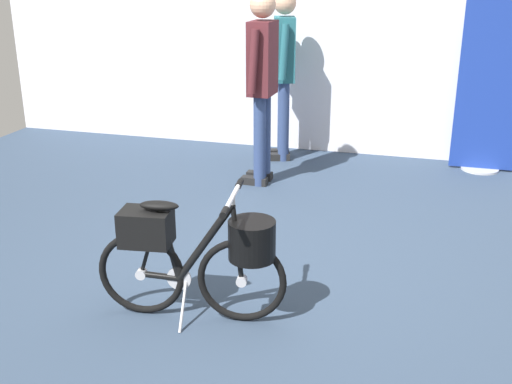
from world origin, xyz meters
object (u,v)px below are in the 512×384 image
at_px(folding_bike_foreground, 198,252).
at_px(visitor_near_wall, 284,66).
at_px(visitor_browsing, 262,77).
at_px(floor_banner_stand, 489,96).

bearing_deg(folding_bike_foreground, visitor_near_wall, 95.36).
bearing_deg(visitor_browsing, floor_banner_stand, 25.96).
relative_size(visitor_near_wall, visitor_browsing, 0.98).
bearing_deg(folding_bike_foreground, visitor_browsing, 97.13).
bearing_deg(floor_banner_stand, visitor_near_wall, -175.78).
bearing_deg(visitor_browsing, visitor_near_wall, 90.12).
xyz_separation_m(folding_bike_foreground, visitor_near_wall, (-0.30, 3.20, 0.55)).
height_order(visitor_near_wall, visitor_browsing, visitor_browsing).
relative_size(folding_bike_foreground, visitor_browsing, 0.64).
bearing_deg(visitor_near_wall, visitor_browsing, -89.88).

